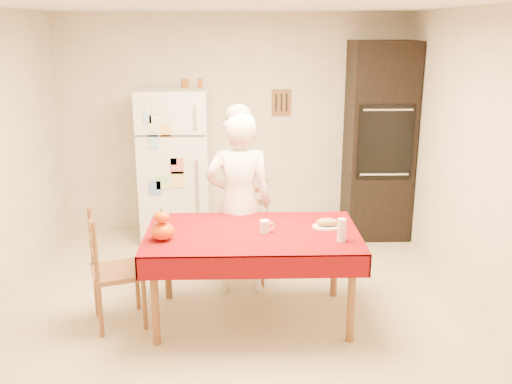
{
  "coord_description": "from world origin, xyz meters",
  "views": [
    {
      "loc": [
        0.07,
        -4.34,
        2.33
      ],
      "look_at": [
        0.2,
        0.2,
        1.02
      ],
      "focal_mm": 40.0,
      "sensor_mm": 36.0,
      "label": 1
    }
  ],
  "objects_px": {
    "oven_cabinet": "(379,141)",
    "pumpkin_lower": "(162,231)",
    "coffee_mug": "(265,226)",
    "chair_left": "(109,266)",
    "seated_woman": "(239,204)",
    "refrigerator": "(176,165)",
    "bread_plate": "(327,227)",
    "chair_far": "(246,226)",
    "wine_glass": "(342,230)",
    "dining_table": "(252,240)"
  },
  "relations": [
    {
      "from": "refrigerator",
      "to": "chair_left",
      "type": "height_order",
      "value": "refrigerator"
    },
    {
      "from": "bread_plate",
      "to": "pumpkin_lower",
      "type": "bearing_deg",
      "value": -170.03
    },
    {
      "from": "dining_table",
      "to": "seated_woman",
      "type": "height_order",
      "value": "seated_woman"
    },
    {
      "from": "coffee_mug",
      "to": "pumpkin_lower",
      "type": "relative_size",
      "value": 0.55
    },
    {
      "from": "pumpkin_lower",
      "to": "bread_plate",
      "type": "distance_m",
      "value": 1.32
    },
    {
      "from": "seated_woman",
      "to": "bread_plate",
      "type": "bearing_deg",
      "value": 145.75
    },
    {
      "from": "refrigerator",
      "to": "dining_table",
      "type": "height_order",
      "value": "refrigerator"
    },
    {
      "from": "chair_left",
      "to": "wine_glass",
      "type": "relative_size",
      "value": 5.4
    },
    {
      "from": "refrigerator",
      "to": "chair_far",
      "type": "xyz_separation_m",
      "value": [
        0.77,
        -1.09,
        -0.34
      ]
    },
    {
      "from": "refrigerator",
      "to": "wine_glass",
      "type": "relative_size",
      "value": 9.66
    },
    {
      "from": "dining_table",
      "to": "seated_woman",
      "type": "distance_m",
      "value": 0.58
    },
    {
      "from": "oven_cabinet",
      "to": "coffee_mug",
      "type": "xyz_separation_m",
      "value": [
        -1.37,
        -2.0,
        -0.29
      ]
    },
    {
      "from": "oven_cabinet",
      "to": "coffee_mug",
      "type": "relative_size",
      "value": 22.0
    },
    {
      "from": "refrigerator",
      "to": "coffee_mug",
      "type": "height_order",
      "value": "refrigerator"
    },
    {
      "from": "refrigerator",
      "to": "seated_woman",
      "type": "distance_m",
      "value": 1.56
    },
    {
      "from": "oven_cabinet",
      "to": "dining_table",
      "type": "xyz_separation_m",
      "value": [
        -1.47,
        -1.98,
        -0.41
      ]
    },
    {
      "from": "chair_left",
      "to": "seated_woman",
      "type": "distance_m",
      "value": 1.25
    },
    {
      "from": "dining_table",
      "to": "coffee_mug",
      "type": "relative_size",
      "value": 17.0
    },
    {
      "from": "seated_woman",
      "to": "bread_plate",
      "type": "xyz_separation_m",
      "value": [
        0.71,
        -0.48,
        -0.05
      ]
    },
    {
      "from": "oven_cabinet",
      "to": "bread_plate",
      "type": "xyz_separation_m",
      "value": [
        -0.86,
        -1.91,
        -0.33
      ]
    },
    {
      "from": "coffee_mug",
      "to": "wine_glass",
      "type": "xyz_separation_m",
      "value": [
        0.58,
        -0.2,
        0.04
      ]
    },
    {
      "from": "wine_glass",
      "to": "bread_plate",
      "type": "bearing_deg",
      "value": 102.45
    },
    {
      "from": "oven_cabinet",
      "to": "coffee_mug",
      "type": "bearing_deg",
      "value": -124.39
    },
    {
      "from": "chair_far",
      "to": "pumpkin_lower",
      "type": "height_order",
      "value": "chair_far"
    },
    {
      "from": "chair_far",
      "to": "wine_glass",
      "type": "distance_m",
      "value": 1.33
    },
    {
      "from": "coffee_mug",
      "to": "pumpkin_lower",
      "type": "height_order",
      "value": "pumpkin_lower"
    },
    {
      "from": "chair_left",
      "to": "bread_plate",
      "type": "distance_m",
      "value": 1.78
    },
    {
      "from": "seated_woman",
      "to": "pumpkin_lower",
      "type": "xyz_separation_m",
      "value": [
        -0.59,
        -0.71,
        0.01
      ]
    },
    {
      "from": "oven_cabinet",
      "to": "pumpkin_lower",
      "type": "relative_size",
      "value": 12.07
    },
    {
      "from": "refrigerator",
      "to": "coffee_mug",
      "type": "relative_size",
      "value": 17.0
    },
    {
      "from": "seated_woman",
      "to": "pumpkin_lower",
      "type": "relative_size",
      "value": 9.06
    },
    {
      "from": "oven_cabinet",
      "to": "chair_left",
      "type": "xyz_separation_m",
      "value": [
        -2.61,
        -2.05,
        -0.59
      ]
    },
    {
      "from": "refrigerator",
      "to": "bread_plate",
      "type": "xyz_separation_m",
      "value": [
        1.42,
        -1.86,
        -0.08
      ]
    },
    {
      "from": "chair_left",
      "to": "bread_plate",
      "type": "relative_size",
      "value": 3.96
    },
    {
      "from": "oven_cabinet",
      "to": "pumpkin_lower",
      "type": "xyz_separation_m",
      "value": [
        -2.16,
        -2.14,
        -0.27
      ]
    },
    {
      "from": "refrigerator",
      "to": "oven_cabinet",
      "type": "distance_m",
      "value": 2.29
    },
    {
      "from": "chair_left",
      "to": "seated_woman",
      "type": "xyz_separation_m",
      "value": [
        1.04,
        0.62,
        0.32
      ]
    },
    {
      "from": "pumpkin_lower",
      "to": "bread_plate",
      "type": "relative_size",
      "value": 0.76
    },
    {
      "from": "refrigerator",
      "to": "pumpkin_lower",
      "type": "relative_size",
      "value": 9.33
    },
    {
      "from": "pumpkin_lower",
      "to": "seated_woman",
      "type": "bearing_deg",
      "value": 50.16
    },
    {
      "from": "refrigerator",
      "to": "dining_table",
      "type": "distance_m",
      "value": 2.11
    },
    {
      "from": "chair_left",
      "to": "wine_glass",
      "type": "bearing_deg",
      "value": -113.3
    },
    {
      "from": "wine_glass",
      "to": "bread_plate",
      "type": "xyz_separation_m",
      "value": [
        -0.07,
        0.29,
        -0.08
      ]
    },
    {
      "from": "chair_far",
      "to": "coffee_mug",
      "type": "distance_m",
      "value": 0.93
    },
    {
      "from": "chair_far",
      "to": "bread_plate",
      "type": "xyz_separation_m",
      "value": [
        0.65,
        -0.78,
        0.26
      ]
    },
    {
      "from": "seated_woman",
      "to": "chair_far",
      "type": "bearing_deg",
      "value": -102.84
    },
    {
      "from": "oven_cabinet",
      "to": "pumpkin_lower",
      "type": "distance_m",
      "value": 3.05
    },
    {
      "from": "wine_glass",
      "to": "chair_far",
      "type": "bearing_deg",
      "value": 123.74
    },
    {
      "from": "chair_left",
      "to": "pumpkin_lower",
      "type": "height_order",
      "value": "chair_left"
    },
    {
      "from": "chair_far",
      "to": "chair_left",
      "type": "height_order",
      "value": "same"
    }
  ]
}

